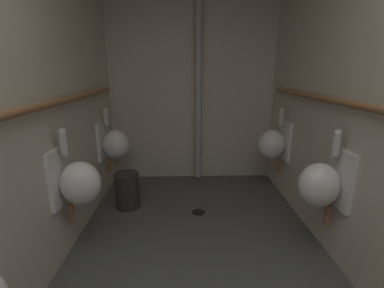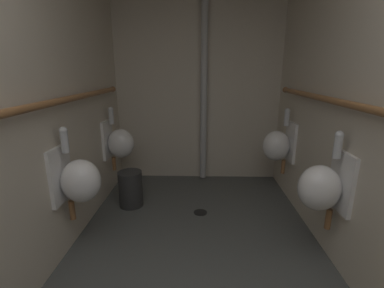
{
  "view_description": "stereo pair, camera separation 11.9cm",
  "coord_description": "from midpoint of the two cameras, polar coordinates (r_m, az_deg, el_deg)",
  "views": [
    {
      "loc": [
        -0.11,
        -0.19,
        1.44
      ],
      "look_at": [
        -0.04,
        1.98,
        0.84
      ],
      "focal_mm": 25.17,
      "sensor_mm": 36.0,
      "label": 1
    },
    {
      "loc": [
        0.01,
        -0.19,
        1.44
      ],
      "look_at": [
        -0.04,
        1.98,
        0.84
      ],
      "focal_mm": 25.17,
      "sensor_mm": 36.0,
      "label": 2
    }
  ],
  "objects": [
    {
      "name": "floor_drain",
      "position": [
        2.91,
        3.01,
        -14.26
      ],
      "size": [
        0.14,
        0.14,
        0.01
      ],
      "primitive_type": "cylinder",
      "color": "black",
      "rests_on": "ground"
    },
    {
      "name": "wall_left",
      "position": [
        2.14,
        -28.1,
        9.0
      ],
      "size": [
        0.06,
        3.45,
        2.54
      ],
      "primitive_type": "cube",
      "color": "beige",
      "rests_on": "ground"
    },
    {
      "name": "urinal_left_far",
      "position": [
        3.22,
        -14.2,
        0.31
      ],
      "size": [
        0.32,
        0.3,
        0.76
      ],
      "color": "white"
    },
    {
      "name": "wall_right",
      "position": [
        2.19,
        33.11,
        8.42
      ],
      "size": [
        0.06,
        3.45,
        2.54
      ],
      "primitive_type": "cube",
      "color": "beige",
      "rests_on": "ground"
    },
    {
      "name": "supply_pipe_right",
      "position": [
        2.13,
        31.14,
        7.33
      ],
      "size": [
        0.06,
        2.66,
        0.06
      ],
      "color": "#936038"
    },
    {
      "name": "urinal_right_mid",
      "position": [
        2.21,
        27.32,
        -8.04
      ],
      "size": [
        0.32,
        0.3,
        0.76
      ],
      "color": "white"
    },
    {
      "name": "urinal_left_mid",
      "position": [
        2.24,
        -21.59,
        -7.03
      ],
      "size": [
        0.32,
        0.3,
        0.76
      ],
      "color": "white"
    },
    {
      "name": "urinal_right_far",
      "position": [
        3.19,
        18.83,
        -0.17
      ],
      "size": [
        0.32,
        0.3,
        0.76
      ],
      "color": "white"
    },
    {
      "name": "floor",
      "position": [
        2.38,
        2.43,
        -23.12
      ],
      "size": [
        2.24,
        3.45,
        0.08
      ],
      "primitive_type": "cube",
      "color": "#4C4F4C",
      "rests_on": "ground"
    },
    {
      "name": "standpipe_back_wall",
      "position": [
        3.45,
        3.55,
        12.52
      ],
      "size": [
        0.08,
        0.08,
        2.49
      ],
      "primitive_type": "cylinder",
      "color": "#B2B2B2",
      "rests_on": "ground"
    },
    {
      "name": "wall_back",
      "position": [
        3.56,
        2.24,
        12.63
      ],
      "size": [
        2.24,
        0.06,
        2.54
      ],
      "primitive_type": "cube",
      "color": "beige",
      "rests_on": "ground"
    },
    {
      "name": "supply_pipe_left",
      "position": [
        2.12,
        -25.5,
        8.04
      ],
      "size": [
        0.06,
        2.68,
        0.06
      ],
      "color": "#936038"
    },
    {
      "name": "waste_bin",
      "position": [
        3.02,
        -11.77,
        -9.28
      ],
      "size": [
        0.26,
        0.26,
        0.39
      ],
      "primitive_type": "cylinder",
      "color": "#2D2D2D",
      "rests_on": "ground"
    }
  ]
}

